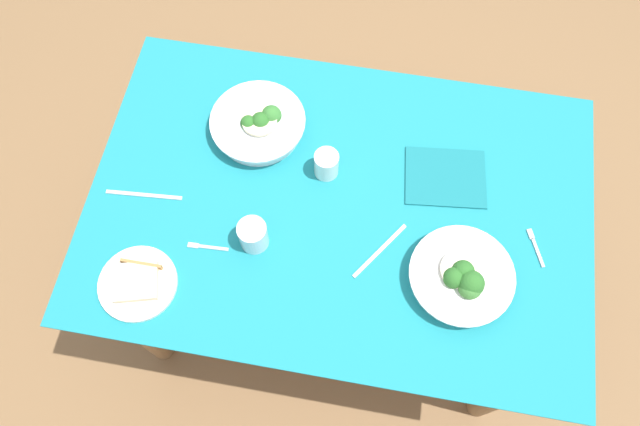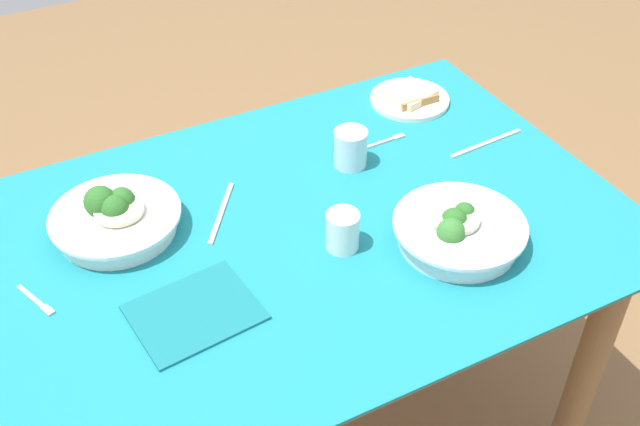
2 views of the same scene
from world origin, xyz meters
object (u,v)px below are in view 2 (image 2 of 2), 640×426
object	(u,v)px
water_glass_center	(351,148)
water_glass_side	(343,231)
napkin_folded_upper	(195,312)
bread_side_plate	(410,98)
table_knife_right	(486,143)
broccoli_bowl_far	(115,217)
fork_by_near_bowl	(37,302)
table_knife_left	(221,213)
broccoli_bowl_near	(458,231)
fork_by_far_bowl	(387,141)

from	to	relation	value
water_glass_center	water_glass_side	size ratio (longest dim) A/B	1.08
water_glass_center	napkin_folded_upper	xyz separation A→B (m)	(-0.47, -0.27, -0.04)
bread_side_plate	table_knife_right	bearing A→B (deg)	-76.53
broccoli_bowl_far	napkin_folded_upper	distance (m)	0.29
bread_side_plate	table_knife_right	world-z (taller)	bread_side_plate
water_glass_center	fork_by_near_bowl	size ratio (longest dim) A/B	0.83
fork_by_near_bowl	table_knife_left	distance (m)	0.40
water_glass_center	water_glass_side	bearing A→B (deg)	-122.30
water_glass_side	table_knife_left	xyz separation A→B (m)	(-0.17, 0.20, -0.04)
broccoli_bowl_near	water_glass_side	xyz separation A→B (m)	(-0.21, 0.10, 0.01)
broccoli_bowl_far	water_glass_side	xyz separation A→B (m)	(0.38, -0.25, 0.01)
water_glass_center	table_knife_right	world-z (taller)	water_glass_center
bread_side_plate	water_glass_side	bearing A→B (deg)	-136.00
water_glass_center	fork_by_far_bowl	world-z (taller)	water_glass_center
fork_by_near_bowl	table_knife_right	xyz separation A→B (m)	(1.03, 0.04, -0.00)
broccoli_bowl_far	fork_by_far_bowl	world-z (taller)	broccoli_bowl_far
broccoli_bowl_far	fork_by_far_bowl	bearing A→B (deg)	1.78
water_glass_side	napkin_folded_upper	world-z (taller)	water_glass_side
table_knife_left	fork_by_near_bowl	bearing A→B (deg)	136.55
bread_side_plate	napkin_folded_upper	xyz separation A→B (m)	(-0.73, -0.43, -0.01)
water_glass_center	fork_by_near_bowl	xyz separation A→B (m)	(-0.71, -0.11, -0.04)
broccoli_bowl_far	water_glass_side	size ratio (longest dim) A/B	3.24
broccoli_bowl_near	table_knife_left	size ratio (longest dim) A/B	1.33
water_glass_center	broccoli_bowl_far	bearing A→B (deg)	178.07
bread_side_plate	table_knife_left	bearing A→B (deg)	-161.82
water_glass_center	fork_by_far_bowl	xyz separation A→B (m)	(0.12, 0.04, -0.04)
broccoli_bowl_near	bread_side_plate	size ratio (longest dim) A/B	1.33
bread_side_plate	broccoli_bowl_near	bearing A→B (deg)	-112.55
fork_by_near_bowl	table_knife_left	xyz separation A→B (m)	(0.39, 0.08, -0.00)
broccoli_bowl_near	table_knife_left	xyz separation A→B (m)	(-0.38, 0.30, -0.03)
fork_by_near_bowl	napkin_folded_upper	distance (m)	0.29
table_knife_left	napkin_folded_upper	world-z (taller)	napkin_folded_upper
water_glass_side	table_knife_left	bearing A→B (deg)	130.55
fork_by_near_bowl	table_knife_left	bearing A→B (deg)	80.04
broccoli_bowl_far	table_knife_right	bearing A→B (deg)	-6.38
broccoli_bowl_far	fork_by_near_bowl	size ratio (longest dim) A/B	2.50
broccoli_bowl_near	fork_by_far_bowl	bearing A→B (deg)	80.49
water_glass_center	napkin_folded_upper	world-z (taller)	water_glass_center
water_glass_side	table_knife_right	distance (m)	0.49
table_knife_right	water_glass_center	bearing A→B (deg)	162.09
water_glass_center	water_glass_side	world-z (taller)	water_glass_center
bread_side_plate	fork_by_far_bowl	bearing A→B (deg)	-138.86
bread_side_plate	fork_by_near_bowl	world-z (taller)	bread_side_plate
fork_by_far_bowl	table_knife_left	distance (m)	0.45
broccoli_bowl_far	table_knife_right	size ratio (longest dim) A/B	1.27
table_knife_left	broccoli_bowl_near	bearing A→B (deg)	-93.64
water_glass_side	fork_by_far_bowl	distance (m)	0.38
bread_side_plate	water_glass_side	xyz separation A→B (m)	(-0.41, -0.40, 0.03)
broccoli_bowl_near	napkin_folded_upper	world-z (taller)	broccoli_bowl_near
water_glass_center	napkin_folded_upper	bearing A→B (deg)	-150.10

